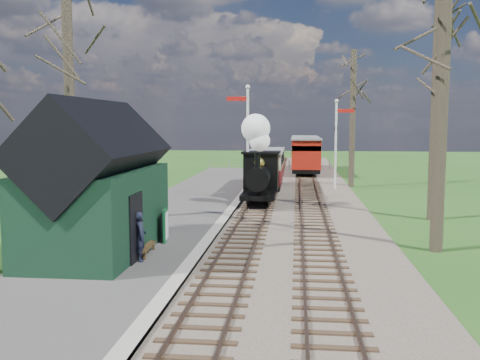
% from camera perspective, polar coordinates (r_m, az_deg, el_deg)
% --- Properties ---
extents(ground, '(140.00, 140.00, 0.00)m').
position_cam_1_polar(ground, '(12.84, -2.71, -13.19)').
color(ground, '#245119').
rests_on(ground, ground).
extents(distant_hills, '(114.40, 48.00, 22.02)m').
position_cam_1_polar(distant_hills, '(79.04, 5.59, -8.92)').
color(distant_hills, '#385B23').
rests_on(distant_hills, ground).
extents(ballast_bed, '(8.00, 60.00, 0.10)m').
position_cam_1_polar(ballast_bed, '(34.23, 5.07, -0.96)').
color(ballast_bed, brown).
rests_on(ballast_bed, ground).
extents(track_near, '(1.60, 60.00, 0.15)m').
position_cam_1_polar(track_near, '(34.27, 2.90, -0.85)').
color(track_near, brown).
rests_on(track_near, ground).
extents(track_far, '(1.60, 60.00, 0.15)m').
position_cam_1_polar(track_far, '(34.23, 7.25, -0.90)').
color(track_far, brown).
rests_on(track_far, ground).
extents(platform, '(5.00, 44.00, 0.20)m').
position_cam_1_polar(platform, '(26.84, -5.55, -2.80)').
color(platform, '#474442').
rests_on(platform, ground).
extents(coping_strip, '(0.40, 44.00, 0.21)m').
position_cam_1_polar(coping_strip, '(26.48, -0.66, -2.89)').
color(coping_strip, '#B2AD9E').
rests_on(coping_strip, ground).
extents(station_shed, '(3.25, 6.30, 4.78)m').
position_cam_1_polar(station_shed, '(17.23, -14.94, -0.68)').
color(station_shed, black).
rests_on(station_shed, platform).
extents(semaphore_near, '(1.22, 0.24, 6.22)m').
position_cam_1_polar(semaphore_near, '(28.10, 0.68, 4.84)').
color(semaphore_near, silver).
rests_on(semaphore_near, ground).
extents(semaphore_far, '(1.22, 0.24, 5.72)m').
position_cam_1_polar(semaphore_far, '(34.08, 10.32, 4.51)').
color(semaphore_far, silver).
rests_on(semaphore_far, ground).
extents(bare_trees, '(15.51, 22.39, 12.00)m').
position_cam_1_polar(bare_trees, '(22.10, 4.73, 8.59)').
color(bare_trees, '#382D23').
rests_on(bare_trees, ground).
extents(fence_line, '(12.60, 0.08, 1.00)m').
position_cam_1_polar(fence_line, '(48.14, 4.19, 1.68)').
color(fence_line, slate).
rests_on(fence_line, ground).
extents(locomotive, '(1.79, 4.18, 4.48)m').
position_cam_1_polar(locomotive, '(27.23, 2.09, 1.52)').
color(locomotive, black).
rests_on(locomotive, ground).
extents(coach, '(2.09, 7.17, 2.20)m').
position_cam_1_polar(coach, '(33.30, 2.83, 1.40)').
color(coach, black).
rests_on(coach, ground).
extents(red_carriage_a, '(2.35, 5.81, 2.47)m').
position_cam_1_polar(red_carriage_a, '(43.42, 7.03, 2.67)').
color(red_carriage_a, black).
rests_on(red_carriage_a, ground).
extents(red_carriage_b, '(2.35, 5.81, 2.47)m').
position_cam_1_polar(red_carriage_b, '(48.91, 6.93, 3.05)').
color(red_carriage_b, black).
rests_on(red_carriage_b, ground).
extents(sign_board, '(0.19, 0.77, 1.13)m').
position_cam_1_polar(sign_board, '(18.49, -7.93, -4.79)').
color(sign_board, '#104A25').
rests_on(sign_board, platform).
extents(bench, '(0.52, 1.52, 0.86)m').
position_cam_1_polar(bench, '(16.83, -10.56, -6.49)').
color(bench, '#443018').
rests_on(bench, platform).
extents(person, '(0.48, 0.61, 1.46)m').
position_cam_1_polar(person, '(16.01, -10.58, -5.94)').
color(person, black).
rests_on(person, platform).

